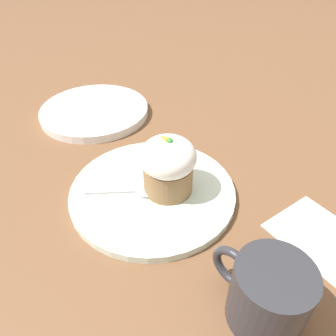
# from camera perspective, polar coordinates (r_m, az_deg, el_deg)

# --- Properties ---
(ground_plane) EXTENTS (4.00, 4.00, 0.00)m
(ground_plane) POSITION_cam_1_polar(r_m,az_deg,el_deg) (0.51, -2.68, -4.64)
(ground_plane) COLOR brown
(dessert_plate) EXTENTS (0.25, 0.25, 0.01)m
(dessert_plate) POSITION_cam_1_polar(r_m,az_deg,el_deg) (0.50, -2.70, -4.15)
(dessert_plate) COLOR silver
(dessert_plate) RESTS_ON ground_plane
(carrot_cake) EXTENTS (0.08, 0.08, 0.09)m
(carrot_cake) POSITION_cam_1_polar(r_m,az_deg,el_deg) (0.47, -0.00, 0.55)
(carrot_cake) COLOR olive
(carrot_cake) RESTS_ON dessert_plate
(spoon) EXTENTS (0.09, 0.10, 0.01)m
(spoon) POSITION_cam_1_polar(r_m,az_deg,el_deg) (0.49, -4.86, -3.67)
(spoon) COLOR #B7B7BC
(spoon) RESTS_ON dessert_plate
(coffee_cup) EXTENTS (0.11, 0.08, 0.08)m
(coffee_cup) POSITION_cam_1_polar(r_m,az_deg,el_deg) (0.37, 16.91, -20.22)
(coffee_cup) COLOR #2D2D33
(coffee_cup) RESTS_ON ground_plane
(side_plate) EXTENTS (0.22, 0.22, 0.02)m
(side_plate) POSITION_cam_1_polar(r_m,az_deg,el_deg) (0.72, -12.65, 9.64)
(side_plate) COLOR white
(side_plate) RESTS_ON ground_plane
(paper_napkin) EXTENTS (0.13, 0.12, 0.00)m
(paper_napkin) POSITION_cam_1_polar(r_m,az_deg,el_deg) (0.49, 24.89, -10.71)
(paper_napkin) COLOR white
(paper_napkin) RESTS_ON ground_plane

